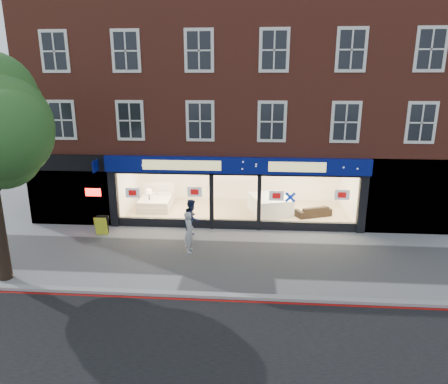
# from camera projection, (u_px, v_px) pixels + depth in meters

# --- Properties ---
(ground) EXTENTS (120.00, 120.00, 0.00)m
(ground) POSITION_uv_depth(u_px,v_px,m) (231.00, 257.00, 15.06)
(ground) COLOR gray
(ground) RESTS_ON ground
(kerb_line) EXTENTS (60.00, 0.10, 0.01)m
(kerb_line) POSITION_uv_depth(u_px,v_px,m) (225.00, 301.00, 12.08)
(kerb_line) COLOR #8C0A07
(kerb_line) RESTS_ON ground
(kerb_stone) EXTENTS (60.00, 0.25, 0.12)m
(kerb_stone) POSITION_uv_depth(u_px,v_px,m) (226.00, 296.00, 12.26)
(kerb_stone) COLOR gray
(kerb_stone) RESTS_ON ground
(showroom_floor) EXTENTS (11.00, 4.50, 0.10)m
(showroom_floor) POSITION_uv_depth(u_px,v_px,m) (237.00, 212.00, 20.09)
(showroom_floor) COLOR tan
(showroom_floor) RESTS_ON ground
(building) EXTENTS (19.00, 8.26, 10.30)m
(building) POSITION_uv_depth(u_px,v_px,m) (239.00, 76.00, 19.92)
(building) COLOR brown
(building) RESTS_ON ground
(display_bed) EXTENTS (1.73, 2.08, 1.13)m
(display_bed) POSITION_uv_depth(u_px,v_px,m) (156.00, 202.00, 20.50)
(display_bed) COLOR beige
(display_bed) RESTS_ON showroom_floor
(bedside_table) EXTENTS (0.56, 0.56, 0.55)m
(bedside_table) POSITION_uv_depth(u_px,v_px,m) (150.00, 206.00, 20.07)
(bedside_table) COLOR brown
(bedside_table) RESTS_ON showroom_floor
(mattress_stack) EXTENTS (2.27, 2.55, 0.84)m
(mattress_stack) POSITION_uv_depth(u_px,v_px,m) (270.00, 204.00, 19.76)
(mattress_stack) COLOR white
(mattress_stack) RESTS_ON showroom_floor
(sofa) EXTENTS (1.86, 1.28, 0.51)m
(sofa) POSITION_uv_depth(u_px,v_px,m) (313.00, 211.00, 19.31)
(sofa) COLOR black
(sofa) RESTS_ON showroom_floor
(a_board) EXTENTS (0.55, 0.36, 0.83)m
(a_board) POSITION_uv_depth(u_px,v_px,m) (102.00, 225.00, 17.20)
(a_board) COLOR yellow
(a_board) RESTS_ON ground
(pedestrian_grey) EXTENTS (0.46, 0.64, 1.63)m
(pedestrian_grey) POSITION_uv_depth(u_px,v_px,m) (189.00, 232.00, 15.37)
(pedestrian_grey) COLOR #B3B6BB
(pedestrian_grey) RESTS_ON ground
(pedestrian_blue) EXTENTS (0.69, 0.85, 1.64)m
(pedestrian_blue) POSITION_uv_depth(u_px,v_px,m) (192.00, 218.00, 16.92)
(pedestrian_blue) COLOR #182143
(pedestrian_blue) RESTS_ON ground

